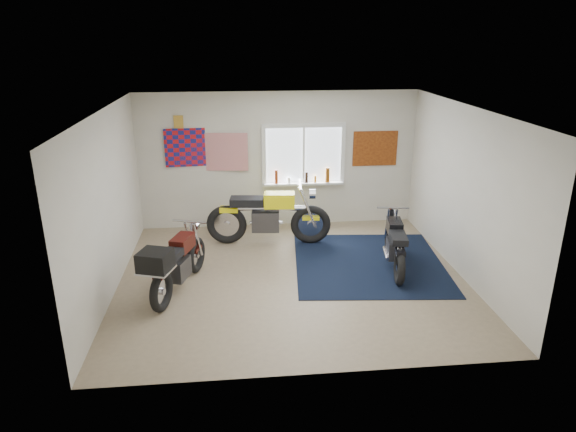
{
  "coord_description": "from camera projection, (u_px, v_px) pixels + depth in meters",
  "views": [
    {
      "loc": [
        -0.83,
        -7.44,
        3.74
      ],
      "look_at": [
        -0.02,
        0.4,
        0.92
      ],
      "focal_mm": 32.0,
      "sensor_mm": 36.0,
      "label": 1
    }
  ],
  "objects": [
    {
      "name": "maroon_tourer",
      "position": [
        175.0,
        264.0,
        7.63
      ],
      "size": [
        0.92,
        1.87,
        0.96
      ],
      "rotation": [
        0.0,
        0.0,
        1.25
      ],
      "color": "black",
      "rests_on": "ground"
    },
    {
      "name": "black_chrome_bike",
      "position": [
        395.0,
        245.0,
        8.55
      ],
      "size": [
        0.57,
        1.8,
        0.93
      ],
      "rotation": [
        0.0,
        0.0,
        1.41
      ],
      "color": "black",
      "rests_on": "navy_rug"
    },
    {
      "name": "triumph_poster",
      "position": [
        375.0,
        148.0,
        10.29
      ],
      "size": [
        0.9,
        0.03,
        0.7
      ],
      "primitive_type": "cube",
      "color": "#A54C14",
      "rests_on": "room_shell"
    },
    {
      "name": "navy_rug",
      "position": [
        369.0,
        263.0,
        8.83
      ],
      "size": [
        2.72,
        2.81,
        0.01
      ],
      "primitive_type": "cube",
      "rotation": [
        0.0,
        0.0,
        -0.09
      ],
      "color": "black",
      "rests_on": "ground"
    },
    {
      "name": "ground",
      "position": [
        292.0,
        278.0,
        8.31
      ],
      "size": [
        5.5,
        5.5,
        0.0
      ],
      "primitive_type": "plane",
      "color": "#9E896B",
      "rests_on": "ground"
    },
    {
      "name": "window_assembly",
      "position": [
        304.0,
        159.0,
        10.2
      ],
      "size": [
        1.66,
        0.17,
        1.26
      ],
      "color": "white",
      "rests_on": "room_shell"
    },
    {
      "name": "room_shell",
      "position": [
        292.0,
        180.0,
        7.75
      ],
      "size": [
        5.5,
        5.5,
        5.5
      ],
      "color": "white",
      "rests_on": "ground"
    },
    {
      "name": "oil_bottles",
      "position": [
        308.0,
        176.0,
        10.26
      ],
      "size": [
        1.11,
        0.09,
        0.3
      ],
      "color": "maroon",
      "rests_on": "window_assembly"
    },
    {
      "name": "flag_display",
      "position": [
        178.0,
        122.0,
        9.72
      ],
      "size": [
        1.6,
        0.1,
        1.17
      ],
      "color": "red",
      "rests_on": "room_shell"
    },
    {
      "name": "yellow_triumph",
      "position": [
        268.0,
        217.0,
        9.51
      ],
      "size": [
        2.32,
        0.69,
        1.17
      ],
      "rotation": [
        0.0,
        0.0,
        -0.1
      ],
      "color": "black",
      "rests_on": "ground"
    }
  ]
}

